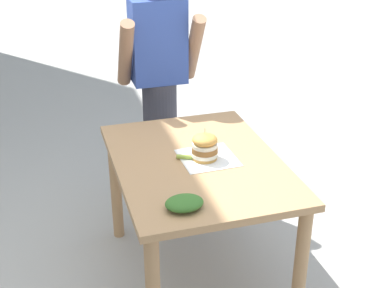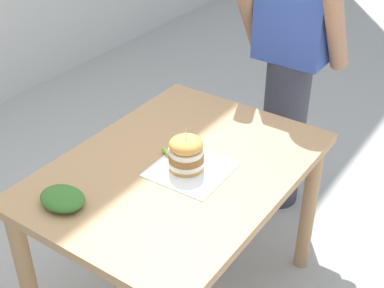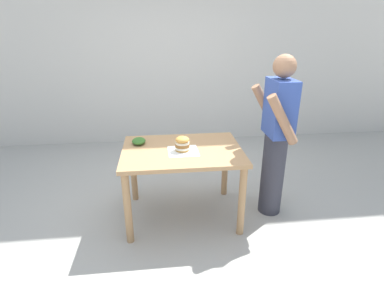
# 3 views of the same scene
# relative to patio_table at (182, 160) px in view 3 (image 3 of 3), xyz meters

# --- Properties ---
(ground_plane) EXTENTS (80.00, 80.00, 0.00)m
(ground_plane) POSITION_rel_patio_table_xyz_m (0.00, 0.00, -0.66)
(ground_plane) COLOR #ADAAA3
(patio_table) EXTENTS (0.88, 1.19, 0.78)m
(patio_table) POSITION_rel_patio_table_xyz_m (0.00, 0.00, 0.00)
(patio_table) COLOR tan
(patio_table) RESTS_ON ground
(serving_paper) EXTENTS (0.30, 0.30, 0.00)m
(serving_paper) POSITION_rel_patio_table_xyz_m (0.06, 0.01, 0.12)
(serving_paper) COLOR white
(serving_paper) RESTS_ON patio_table
(sandwich) EXTENTS (0.15, 0.15, 0.18)m
(sandwich) POSITION_rel_patio_table_xyz_m (0.04, -0.00, 0.20)
(sandwich) COLOR gold
(sandwich) RESTS_ON serving_paper
(pickle_spear) EXTENTS (0.10, 0.06, 0.02)m
(pickle_spear) POSITION_rel_patio_table_xyz_m (-0.06, 0.02, 0.14)
(pickle_spear) COLOR #8EA83D
(pickle_spear) RESTS_ON serving_paper
(side_salad) EXTENTS (0.18, 0.14, 0.06)m
(side_salad) POSITION_rel_patio_table_xyz_m (-0.20, -0.44, 0.15)
(side_salad) COLOR #386B28
(side_salad) RESTS_ON patio_table
(diner_across_table) EXTENTS (0.55, 0.35, 1.69)m
(diner_across_table) POSITION_rel_patio_table_xyz_m (0.02, 0.96, 0.23)
(diner_across_table) COLOR #33333D
(diner_across_table) RESTS_ON ground
(parked_car_near_curb) EXTENTS (4.33, 2.10, 1.60)m
(parked_car_near_curb) POSITION_rel_patio_table_xyz_m (-8.70, 7.86, 0.06)
(parked_car_near_curb) COLOR navy
(parked_car_near_curb) RESTS_ON ground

